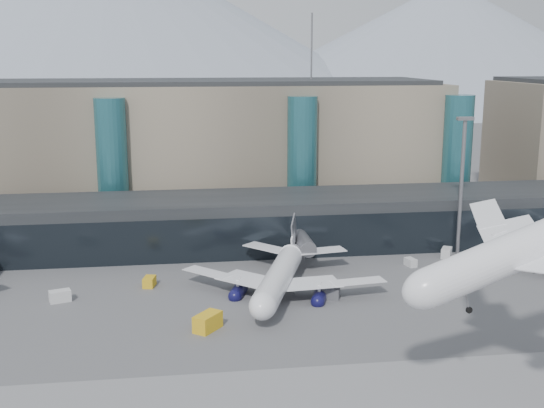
{
  "coord_description": "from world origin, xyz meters",
  "views": [
    {
      "loc": [
        -21.59,
        -68.93,
        36.41
      ],
      "look_at": [
        -7.42,
        32.0,
        14.14
      ],
      "focal_mm": 45.0,
      "sensor_mm": 36.0,
      "label": 1
    }
  ],
  "objects_px": {
    "veh_a": "(60,296)",
    "veh_h": "(208,322)",
    "veh_b": "(149,282)",
    "lightmast_mid": "(462,178)",
    "jet_parked_mid": "(282,265)",
    "veh_d": "(446,253)",
    "veh_g": "(411,262)",
    "veh_c": "(329,293)"
  },
  "relations": [
    {
      "from": "veh_d",
      "to": "veh_g",
      "type": "distance_m",
      "value": 9.36
    },
    {
      "from": "veh_d",
      "to": "veh_g",
      "type": "bearing_deg",
      "value": 146.54
    },
    {
      "from": "veh_a",
      "to": "veh_h",
      "type": "height_order",
      "value": "veh_h"
    },
    {
      "from": "veh_g",
      "to": "veh_h",
      "type": "bearing_deg",
      "value": -69.98
    },
    {
      "from": "veh_c",
      "to": "jet_parked_mid",
      "type": "bearing_deg",
      "value": 166.1
    },
    {
      "from": "veh_a",
      "to": "veh_h",
      "type": "relative_size",
      "value": 0.74
    },
    {
      "from": "veh_d",
      "to": "veh_h",
      "type": "bearing_deg",
      "value": 151.46
    },
    {
      "from": "veh_a",
      "to": "veh_g",
      "type": "distance_m",
      "value": 59.26
    },
    {
      "from": "veh_g",
      "to": "veh_c",
      "type": "bearing_deg",
      "value": -64.47
    },
    {
      "from": "lightmast_mid",
      "to": "veh_b",
      "type": "height_order",
      "value": "lightmast_mid"
    },
    {
      "from": "veh_b",
      "to": "lightmast_mid",
      "type": "bearing_deg",
      "value": -67.08
    },
    {
      "from": "lightmast_mid",
      "to": "veh_a",
      "type": "relative_size",
      "value": 8.24
    },
    {
      "from": "veh_a",
      "to": "veh_b",
      "type": "bearing_deg",
      "value": 2.73
    },
    {
      "from": "veh_a",
      "to": "veh_g",
      "type": "bearing_deg",
      "value": -9.1
    },
    {
      "from": "lightmast_mid",
      "to": "veh_b",
      "type": "xyz_separation_m",
      "value": [
        -56.64,
        -10.86,
        -13.63
      ]
    },
    {
      "from": "veh_g",
      "to": "lightmast_mid",
      "type": "bearing_deg",
      "value": 106.01
    },
    {
      "from": "veh_b",
      "to": "veh_d",
      "type": "height_order",
      "value": "veh_d"
    },
    {
      "from": "veh_a",
      "to": "veh_c",
      "type": "xyz_separation_m",
      "value": [
        40.55,
        -4.41,
        0.01
      ]
    },
    {
      "from": "lightmast_mid",
      "to": "veh_d",
      "type": "relative_size",
      "value": 8.32
    },
    {
      "from": "veh_d",
      "to": "veh_g",
      "type": "xyz_separation_m",
      "value": [
        -8.35,
        -4.23,
        -0.18
      ]
    },
    {
      "from": "veh_h",
      "to": "jet_parked_mid",
      "type": "bearing_deg",
      "value": -2.86
    },
    {
      "from": "veh_d",
      "to": "veh_h",
      "type": "xyz_separation_m",
      "value": [
        -45.22,
        -28.0,
        0.28
      ]
    },
    {
      "from": "jet_parked_mid",
      "to": "veh_d",
      "type": "relative_size",
      "value": 11.14
    },
    {
      "from": "veh_a",
      "to": "veh_g",
      "type": "relative_size",
      "value": 1.3
    },
    {
      "from": "veh_b",
      "to": "veh_c",
      "type": "xyz_separation_m",
      "value": [
        27.42,
        -9.53,
        0.1
      ]
    },
    {
      "from": "veh_b",
      "to": "veh_g",
      "type": "relative_size",
      "value": 1.15
    },
    {
      "from": "veh_b",
      "to": "veh_d",
      "type": "distance_m",
      "value": 54.4
    },
    {
      "from": "veh_c",
      "to": "veh_d",
      "type": "bearing_deg",
      "value": 56.76
    },
    {
      "from": "veh_a",
      "to": "veh_c",
      "type": "height_order",
      "value": "veh_c"
    },
    {
      "from": "jet_parked_mid",
      "to": "veh_h",
      "type": "height_order",
      "value": "jet_parked_mid"
    },
    {
      "from": "veh_a",
      "to": "veh_d",
      "type": "bearing_deg",
      "value": -6.75
    },
    {
      "from": "veh_c",
      "to": "veh_h",
      "type": "height_order",
      "value": "veh_h"
    },
    {
      "from": "veh_b",
      "to": "veh_a",
      "type": "bearing_deg",
      "value": 123.37
    },
    {
      "from": "jet_parked_mid",
      "to": "veh_g",
      "type": "bearing_deg",
      "value": -50.12
    },
    {
      "from": "veh_b",
      "to": "veh_h",
      "type": "xyz_separation_m",
      "value": [
        8.46,
        -19.14,
        0.37
      ]
    },
    {
      "from": "lightmast_mid",
      "to": "veh_c",
      "type": "bearing_deg",
      "value": -145.11
    },
    {
      "from": "jet_parked_mid",
      "to": "veh_h",
      "type": "relative_size",
      "value": 8.2
    },
    {
      "from": "lightmast_mid",
      "to": "jet_parked_mid",
      "type": "distance_m",
      "value": 40.38
    },
    {
      "from": "veh_b",
      "to": "veh_h",
      "type": "height_order",
      "value": "veh_h"
    },
    {
      "from": "veh_c",
      "to": "veh_g",
      "type": "distance_m",
      "value": 22.83
    },
    {
      "from": "veh_a",
      "to": "veh_d",
      "type": "height_order",
      "value": "veh_d"
    },
    {
      "from": "lightmast_mid",
      "to": "veh_h",
      "type": "xyz_separation_m",
      "value": [
        -48.19,
        -30.0,
        -13.26
      ]
    }
  ]
}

